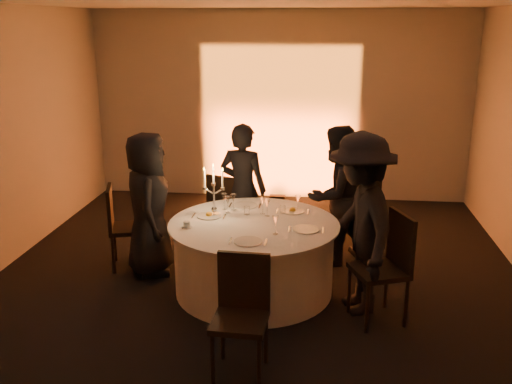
# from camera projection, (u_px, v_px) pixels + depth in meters

# --- Properties ---
(floor) EXTENTS (7.00, 7.00, 0.00)m
(floor) POSITION_uv_depth(u_px,v_px,m) (254.00, 290.00, 6.20)
(floor) COLOR black
(floor) RESTS_ON ground
(wall_back) EXTENTS (7.00, 0.00, 7.00)m
(wall_back) POSITION_uv_depth(u_px,v_px,m) (280.00, 106.00, 9.10)
(wall_back) COLOR #B9B4AB
(wall_back) RESTS_ON floor
(wall_front) EXTENTS (7.00, 0.00, 7.00)m
(wall_front) POSITION_uv_depth(u_px,v_px,m) (157.00, 337.00, 2.44)
(wall_front) COLOR #B9B4AB
(wall_front) RESTS_ON floor
(uplighter_fixture) EXTENTS (0.25, 0.12, 0.10)m
(uplighter_fixture) POSITION_uv_depth(u_px,v_px,m) (277.00, 198.00, 9.23)
(uplighter_fixture) COLOR black
(uplighter_fixture) RESTS_ON floor
(banquet_table) EXTENTS (1.80, 1.80, 0.77)m
(banquet_table) POSITION_uv_depth(u_px,v_px,m) (254.00, 257.00, 6.09)
(banquet_table) COLOR black
(banquet_table) RESTS_ON floor
(chair_left) EXTENTS (0.54, 0.54, 0.98)m
(chair_left) POSITION_uv_depth(u_px,v_px,m) (121.00, 222.00, 6.64)
(chair_left) COLOR black
(chair_left) RESTS_ON floor
(chair_back_left) EXTENTS (0.54, 0.54, 0.96)m
(chair_back_left) POSITION_uv_depth(u_px,v_px,m) (226.00, 206.00, 7.26)
(chair_back_left) COLOR black
(chair_back_left) RESTS_ON floor
(chair_back_right) EXTENTS (0.58, 0.58, 0.93)m
(chair_back_right) POSITION_uv_depth(u_px,v_px,m) (361.00, 211.00, 7.13)
(chair_back_right) COLOR black
(chair_back_right) RESTS_ON floor
(chair_right) EXTENTS (0.61, 0.61, 1.07)m
(chair_right) POSITION_uv_depth(u_px,v_px,m) (388.00, 261.00, 5.43)
(chair_right) COLOR black
(chair_right) RESTS_ON floor
(chair_front) EXTENTS (0.45, 0.45, 1.00)m
(chair_front) POSITION_uv_depth(u_px,v_px,m) (242.00, 307.00, 4.64)
(chair_front) COLOR black
(chair_front) RESTS_ON floor
(guest_left) EXTENTS (0.72, 0.91, 1.65)m
(guest_left) POSITION_uv_depth(u_px,v_px,m) (148.00, 204.00, 6.42)
(guest_left) COLOR black
(guest_left) RESTS_ON floor
(guest_back_left) EXTENTS (0.67, 0.52, 1.64)m
(guest_back_left) POSITION_uv_depth(u_px,v_px,m) (243.00, 189.00, 7.00)
(guest_back_left) COLOR black
(guest_back_left) RESTS_ON floor
(guest_back_right) EXTENTS (1.02, 1.02, 1.66)m
(guest_back_right) POSITION_uv_depth(u_px,v_px,m) (335.00, 195.00, 6.71)
(guest_back_right) COLOR black
(guest_back_right) RESTS_ON floor
(guest_right) EXTENTS (0.96, 1.31, 1.81)m
(guest_right) POSITION_uv_depth(u_px,v_px,m) (360.00, 224.00, 5.54)
(guest_right) COLOR black
(guest_right) RESTS_ON floor
(plate_left) EXTENTS (0.36, 0.26, 0.08)m
(plate_left) POSITION_uv_depth(u_px,v_px,m) (209.00, 215.00, 6.17)
(plate_left) COLOR white
(plate_left) RESTS_ON banquet_table
(plate_back_left) EXTENTS (0.36, 0.29, 0.01)m
(plate_back_left) POSITION_uv_depth(u_px,v_px,m) (245.00, 205.00, 6.53)
(plate_back_left) COLOR white
(plate_back_left) RESTS_ON banquet_table
(plate_back_right) EXTENTS (0.35, 0.26, 0.08)m
(plate_back_right) POSITION_uv_depth(u_px,v_px,m) (293.00, 210.00, 6.32)
(plate_back_right) COLOR white
(plate_back_right) RESTS_ON banquet_table
(plate_right) EXTENTS (0.36, 0.27, 0.01)m
(plate_right) POSITION_uv_depth(u_px,v_px,m) (306.00, 230.00, 5.77)
(plate_right) COLOR white
(plate_right) RESTS_ON banquet_table
(plate_front) EXTENTS (0.36, 0.27, 0.01)m
(plate_front) POSITION_uv_depth(u_px,v_px,m) (248.00, 241.00, 5.45)
(plate_front) COLOR white
(plate_front) RESTS_ON banquet_table
(coffee_cup) EXTENTS (0.11, 0.11, 0.07)m
(coffee_cup) POSITION_uv_depth(u_px,v_px,m) (187.00, 225.00, 5.83)
(coffee_cup) COLOR white
(coffee_cup) RESTS_ON banquet_table
(candelabra) EXTENTS (0.24, 0.12, 0.58)m
(candelabra) POSITION_uv_depth(u_px,v_px,m) (214.00, 197.00, 6.17)
(candelabra) COLOR silver
(candelabra) RESTS_ON banquet_table
(wine_glass_a) EXTENTS (0.07, 0.07, 0.19)m
(wine_glass_a) POSITION_uv_depth(u_px,v_px,m) (276.00, 221.00, 5.62)
(wine_glass_a) COLOR silver
(wine_glass_a) RESTS_ON banquet_table
(wine_glass_b) EXTENTS (0.07, 0.07, 0.19)m
(wine_glass_b) POSITION_uv_depth(u_px,v_px,m) (298.00, 200.00, 6.29)
(wine_glass_b) COLOR silver
(wine_glass_b) RESTS_ON banquet_table
(wine_glass_c) EXTENTS (0.07, 0.07, 0.19)m
(wine_glass_c) POSITION_uv_depth(u_px,v_px,m) (267.00, 204.00, 6.15)
(wine_glass_c) COLOR silver
(wine_glass_c) RESTS_ON banquet_table
(wine_glass_d) EXTENTS (0.07, 0.07, 0.19)m
(wine_glass_d) POSITION_uv_depth(u_px,v_px,m) (224.00, 198.00, 6.36)
(wine_glass_d) COLOR silver
(wine_glass_d) RESTS_ON banquet_table
(wine_glass_e) EXTENTS (0.07, 0.07, 0.19)m
(wine_glass_e) POSITION_uv_depth(u_px,v_px,m) (228.00, 201.00, 6.26)
(wine_glass_e) COLOR silver
(wine_glass_e) RESTS_ON banquet_table
(wine_glass_f) EXTENTS (0.07, 0.07, 0.19)m
(wine_glass_f) POSITION_uv_depth(u_px,v_px,m) (263.00, 202.00, 6.22)
(wine_glass_f) COLOR silver
(wine_glass_f) RESTS_ON banquet_table
(wine_glass_g) EXTENTS (0.07, 0.07, 0.19)m
(wine_glass_g) POSITION_uv_depth(u_px,v_px,m) (233.00, 198.00, 6.34)
(wine_glass_g) COLOR silver
(wine_glass_g) RESTS_ON banquet_table
(tumbler_a) EXTENTS (0.07, 0.07, 0.09)m
(tumbler_a) POSITION_uv_depth(u_px,v_px,m) (283.00, 210.00, 6.26)
(tumbler_a) COLOR silver
(tumbler_a) RESTS_ON banquet_table
(tumbler_b) EXTENTS (0.07, 0.07, 0.09)m
(tumbler_b) POSITION_uv_depth(u_px,v_px,m) (247.00, 210.00, 6.23)
(tumbler_b) COLOR silver
(tumbler_b) RESTS_ON banquet_table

